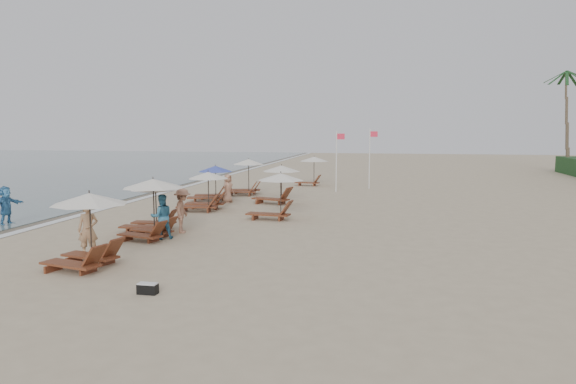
% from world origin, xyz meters
% --- Properties ---
extents(ground, '(160.00, 160.00, 0.00)m').
position_xyz_m(ground, '(0.00, 0.00, 0.00)').
color(ground, tan).
rests_on(ground, ground).
extents(wet_sand_band, '(3.20, 140.00, 0.01)m').
position_xyz_m(wet_sand_band, '(-12.50, 10.00, 0.00)').
color(wet_sand_band, '#6B5E4C').
rests_on(wet_sand_band, ground).
extents(foam_line, '(0.50, 140.00, 0.02)m').
position_xyz_m(foam_line, '(-11.20, 10.00, 0.01)').
color(foam_line, white).
rests_on(foam_line, ground).
extents(lounger_station_0, '(2.64, 2.33, 2.37)m').
position_xyz_m(lounger_station_0, '(-5.04, -3.59, 1.21)').
color(lounger_station_0, brown).
rests_on(lounger_station_0, ground).
extents(lounger_station_1, '(2.59, 2.40, 2.39)m').
position_xyz_m(lounger_station_1, '(-5.07, 0.97, 1.31)').
color(lounger_station_1, brown).
rests_on(lounger_station_1, ground).
extents(lounger_station_2, '(2.48, 2.14, 2.12)m').
position_xyz_m(lounger_station_2, '(-5.82, 2.66, 1.06)').
color(lounger_station_2, brown).
rests_on(lounger_station_2, ground).
extents(lounger_station_3, '(2.71, 2.28, 2.07)m').
position_xyz_m(lounger_station_3, '(-5.67, 8.60, 0.96)').
color(lounger_station_3, brown).
rests_on(lounger_station_3, ground).
extents(lounger_station_4, '(2.69, 2.57, 2.14)m').
position_xyz_m(lounger_station_4, '(-6.55, 12.29, 0.95)').
color(lounger_station_4, brown).
rests_on(lounger_station_4, ground).
extents(lounger_station_5, '(2.58, 2.19, 2.37)m').
position_xyz_m(lounger_station_5, '(-5.40, 15.66, 1.07)').
color(lounger_station_5, brown).
rests_on(lounger_station_5, ground).
extents(inland_station_0, '(2.80, 2.24, 2.22)m').
position_xyz_m(inland_station_0, '(-1.28, 6.52, 1.31)').
color(inland_station_0, brown).
rests_on(inland_station_0, ground).
extents(inland_station_1, '(2.91, 2.29, 2.22)m').
position_xyz_m(inland_station_1, '(-2.44, 11.94, 1.27)').
color(inland_station_1, brown).
rests_on(inland_station_1, ground).
extents(inland_station_2, '(2.62, 2.24, 2.22)m').
position_xyz_m(inland_station_2, '(-2.00, 22.35, 1.42)').
color(inland_station_2, brown).
rests_on(inland_station_2, ground).
extents(beachgoer_near, '(0.78, 0.64, 1.85)m').
position_xyz_m(beachgoer_near, '(-5.81, -2.15, 0.92)').
color(beachgoer_near, tan).
rests_on(beachgoer_near, ground).
extents(beachgoer_mid_a, '(1.09, 1.03, 1.78)m').
position_xyz_m(beachgoer_mid_a, '(-4.63, 1.11, 0.89)').
color(beachgoer_mid_a, '#2E6A8A').
rests_on(beachgoer_mid_a, ground).
extents(beachgoer_mid_b, '(0.93, 1.33, 1.87)m').
position_xyz_m(beachgoer_mid_b, '(-4.32, 2.48, 0.94)').
color(beachgoer_mid_b, '#9B674F').
rests_on(beachgoer_mid_b, ground).
extents(beachgoer_far_b, '(0.76, 0.95, 1.68)m').
position_xyz_m(beachgoer_far_b, '(-5.34, 11.83, 0.84)').
color(beachgoer_far_b, tan).
rests_on(beachgoer_far_b, ground).
extents(waterline_walker, '(0.74, 1.70, 1.78)m').
position_xyz_m(waterline_walker, '(-12.92, 2.69, 0.89)').
color(waterline_walker, teal).
rests_on(waterline_walker, ground).
extents(duffel_bag, '(0.53, 0.26, 0.29)m').
position_xyz_m(duffel_bag, '(-1.95, -5.65, 0.15)').
color(duffel_bag, black).
rests_on(duffel_bag, ground).
extents(flag_pole_near, '(0.59, 0.08, 4.23)m').
position_xyz_m(flag_pole_near, '(0.38, 18.55, 2.35)').
color(flag_pole_near, silver).
rests_on(flag_pole_near, ground).
extents(flag_pole_far, '(0.60, 0.08, 4.37)m').
position_xyz_m(flag_pole_far, '(2.51, 21.20, 2.43)').
color(flag_pole_far, silver).
rests_on(flag_pole_far, ground).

